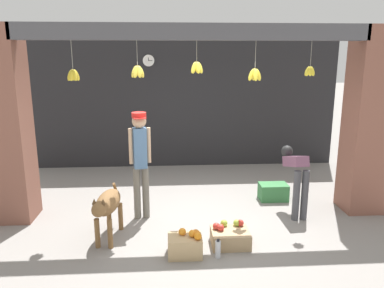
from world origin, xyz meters
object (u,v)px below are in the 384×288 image
Objects in this scene: produce_box_green at (273,192)px; wall_clock at (149,61)px; worker_stooping at (296,173)px; water_bottle at (218,249)px; fruit_crate_apples at (230,236)px; shopkeeper at (140,157)px; fruit_crate_oranges at (186,245)px; dog at (107,205)px.

wall_clock reaches higher than produce_box_green.
worker_stooping reaches higher than water_bottle.
produce_box_green is 3.99m from wall_clock.
wall_clock is at bearing 107.92° from fruit_crate_apples.
shopkeeper is 1.64m from fruit_crate_oranges.
fruit_crate_apples is 4.71m from wall_clock.
dog is at bearing 155.09° from fruit_crate_oranges.
fruit_crate_apples reaches higher than produce_box_green.
shopkeeper is 3.32× the size of fruit_crate_apples.
fruit_crate_apples is at bearing 89.32° from dog.
produce_box_green is 1.95× the size of water_bottle.
fruit_crate_apples is (1.28, -0.97, -0.91)m from shopkeeper.
produce_box_green is (1.69, 1.86, -0.00)m from fruit_crate_oranges.
dog reaches higher than fruit_crate_apples.
wall_clock is (-2.32, 2.28, 2.32)m from produce_box_green.
produce_box_green is at bearing 56.51° from fruit_crate_apples.
fruit_crate_apples is 2.01× the size of water_bottle.
fruit_crate_apples is at bearing -72.08° from wall_clock.
fruit_crate_oranges is 0.43m from water_bottle.
wall_clock is at bearing 126.69° from worker_stooping.
dog is 0.62× the size of shopkeeper.
dog is at bearing -153.95° from produce_box_green.
produce_box_green is at bearing 123.73° from dog.
water_bottle is at bearing 76.23° from dog.
wall_clock is (0.03, 2.91, 1.43)m from shopkeeper.
fruit_crate_oranges is 0.68m from fruit_crate_apples.
fruit_crate_apples is at bearing 131.74° from shopkeeper.
worker_stooping is 3.91× the size of wall_clock.
shopkeeper reaches higher than dog.
dog is 4.12× the size of water_bottle.
fruit_crate_oranges reaches higher than water_bottle.
fruit_crate_oranges reaches higher than fruit_crate_apples.
worker_stooping is 2.29m from fruit_crate_oranges.
shopkeeper is 6.33× the size of wall_clock.
dog reaches higher than water_bottle.
fruit_crate_oranges is 0.88× the size of produce_box_green.
produce_box_green is (2.77, 1.36, -0.38)m from dog.
shopkeeper is at bearing 142.85° from fruit_crate_apples.
fruit_crate_apples is 1.93m from produce_box_green.
shopkeeper reaches higher than produce_box_green.
shopkeeper reaches higher than water_bottle.
worker_stooping is 2.40× the size of fruit_crate_oranges.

